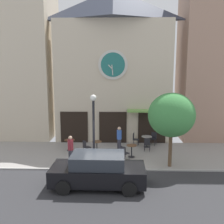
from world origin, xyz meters
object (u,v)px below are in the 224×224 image
(cafe_table_leftmost, at_px, (70,143))
(parked_car_black, at_px, (98,170))
(street_tree, at_px, (172,115))
(pedestrian_maroon, at_px, (71,150))
(pedestrian_blue, at_px, (119,139))
(street_lamp, at_px, (94,129))
(cafe_chair_facing_wall, at_px, (147,143))
(cafe_chair_near_lamp, at_px, (153,138))
(cafe_table_near_door, at_px, (147,139))
(cafe_chair_under_awning, at_px, (86,146))
(cafe_table_near_curb, at_px, (132,149))
(cafe_chair_right_end, at_px, (124,152))
(cafe_table_center_left, at_px, (97,145))
(cafe_chair_outer, at_px, (135,138))

(cafe_table_leftmost, relative_size, parked_car_black, 0.17)
(street_tree, relative_size, pedestrian_maroon, 2.47)
(pedestrian_blue, bearing_deg, street_lamp, -126.84)
(cafe_chair_facing_wall, bearing_deg, cafe_chair_near_lamp, 67.06)
(cafe_table_near_door, distance_m, parked_car_black, 6.68)
(cafe_table_near_door, xyz_separation_m, cafe_chair_under_awning, (-4.04, -1.59, -0.02))
(cafe_table_leftmost, bearing_deg, cafe_table_near_curb, -16.57)
(cafe_chair_under_awning, bearing_deg, pedestrian_maroon, -110.07)
(cafe_table_leftmost, xyz_separation_m, cafe_chair_under_awning, (1.17, -0.72, 0.02))
(street_tree, height_order, cafe_chair_right_end, street_tree)
(street_lamp, bearing_deg, parked_car_black, -80.95)
(street_lamp, height_order, cafe_table_center_left, street_lamp)
(cafe_table_leftmost, xyz_separation_m, cafe_chair_facing_wall, (5.14, -0.01, 0.02))
(cafe_table_center_left, xyz_separation_m, cafe_chair_under_awning, (-0.67, -0.43, 0.05))
(cafe_chair_outer, relative_size, parked_car_black, 0.21)
(street_tree, bearing_deg, cafe_chair_near_lamp, 94.94)
(cafe_table_leftmost, height_order, cafe_table_center_left, cafe_table_leftmost)
(street_tree, bearing_deg, cafe_table_near_door, 104.55)
(cafe_table_center_left, relative_size, parked_car_black, 0.17)
(cafe_table_near_curb, relative_size, cafe_table_near_door, 0.99)
(cafe_chair_facing_wall, xyz_separation_m, pedestrian_blue, (-1.85, -0.15, 0.33))
(cafe_chair_outer, bearing_deg, cafe_chair_right_end, -105.05)
(cafe_table_center_left, bearing_deg, parked_car_black, -84.54)
(cafe_table_near_curb, relative_size, cafe_chair_near_lamp, 0.85)
(street_tree, height_order, cafe_table_near_door, street_tree)
(cafe_chair_outer, distance_m, pedestrian_blue, 1.80)
(street_lamp, relative_size, street_tree, 0.96)
(cafe_table_near_door, bearing_deg, cafe_chair_facing_wall, -94.06)
(street_lamp, xyz_separation_m, cafe_table_center_left, (0.02, 1.83, -1.53))
(cafe_chair_right_end, bearing_deg, cafe_chair_outer, 74.95)
(cafe_chair_outer, xyz_separation_m, cafe_chair_under_awning, (-3.23, -1.94, 0.00))
(cafe_table_near_curb, distance_m, cafe_chair_facing_wall, 1.62)
(cafe_table_near_curb, bearing_deg, cafe_chair_outer, 81.78)
(parked_car_black, bearing_deg, street_lamp, 99.05)
(street_lamp, height_order, cafe_chair_near_lamp, street_lamp)
(cafe_chair_right_end, relative_size, pedestrian_maroon, 0.54)
(pedestrian_maroon, bearing_deg, cafe_table_near_door, 35.47)
(cafe_chair_right_end, xyz_separation_m, pedestrian_blue, (-0.28, 1.68, 0.33))
(cafe_table_near_curb, distance_m, cafe_table_near_door, 2.37)
(cafe_chair_under_awning, bearing_deg, parked_car_black, -75.63)
(cafe_chair_facing_wall, xyz_separation_m, cafe_chair_near_lamp, (0.62, 1.46, 0.00))
(pedestrian_maroon, xyz_separation_m, parked_car_black, (1.77, -2.68, -0.10))
(cafe_chair_near_lamp, bearing_deg, cafe_table_near_curb, -122.79)
(parked_car_black, bearing_deg, cafe_chair_facing_wall, 61.06)
(cafe_table_center_left, bearing_deg, cafe_chair_under_awning, -147.53)
(street_tree, height_order, cafe_chair_near_lamp, street_tree)
(cafe_table_center_left, bearing_deg, pedestrian_blue, 5.19)
(cafe_table_leftmost, relative_size, cafe_chair_right_end, 0.82)
(cafe_table_near_door, xyz_separation_m, cafe_chair_near_lamp, (0.55, 0.58, -0.02))
(street_lamp, relative_size, cafe_chair_right_end, 4.40)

